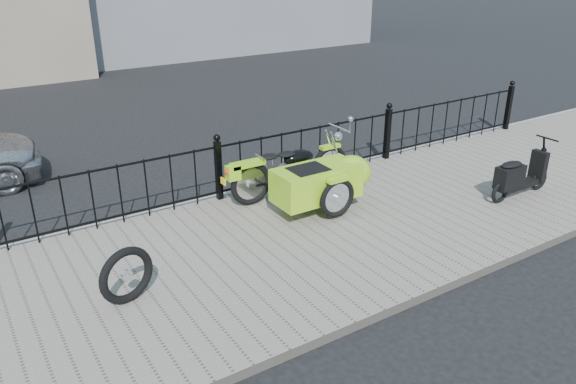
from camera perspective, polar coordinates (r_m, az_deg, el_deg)
ground at (r=8.05m, az=-2.78°, el=-4.65°), size 120.00×120.00×0.00m
sidewalk at (r=7.64m, az=-0.91°, el=-5.76°), size 30.00×3.80×0.12m
curb at (r=9.18m, az=-7.29°, el=-0.70°), size 30.00×0.10×0.12m
iron_fence at (r=8.85m, az=-7.07°, el=2.10°), size 14.11×0.11×1.08m
motorcycle_sidecar at (r=8.56m, az=3.33°, el=1.52°), size 2.28×1.48×0.98m
scooter at (r=9.60m, az=22.33°, el=1.44°), size 1.34×0.39×0.91m
spare_tire at (r=6.55m, az=-16.08°, el=-8.14°), size 0.68×0.28×0.68m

